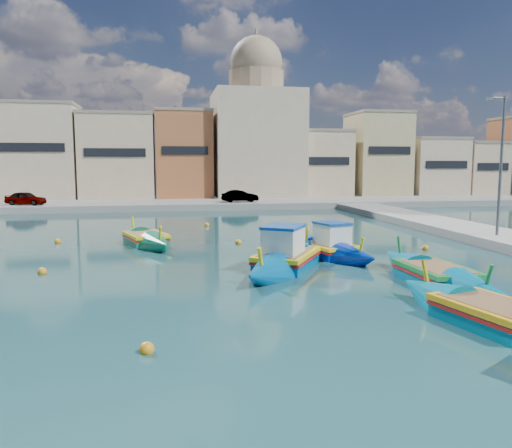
{
  "coord_description": "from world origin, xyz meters",
  "views": [
    {
      "loc": [
        -0.31,
        -18.5,
        4.44
      ],
      "look_at": [
        4.0,
        6.0,
        1.4
      ],
      "focal_mm": 35.0,
      "sensor_mm": 36.0,
      "label": 1
    }
  ],
  "objects_px": {
    "luzzu_cyan_south": "(492,317)",
    "luzzu_blue_south": "(436,277)",
    "luzzu_blue_cabin": "(327,250)",
    "luzzu_green": "(146,240)",
    "church_block": "(256,129)",
    "luzzu_turquoise_cabin": "(287,260)",
    "quay_street_lamp": "(500,165)"
  },
  "relations": [
    {
      "from": "luzzu_cyan_south",
      "to": "luzzu_blue_south",
      "type": "bearing_deg",
      "value": 77.34
    },
    {
      "from": "luzzu_blue_cabin",
      "to": "luzzu_blue_south",
      "type": "relative_size",
      "value": 0.91
    },
    {
      "from": "luzzu_green",
      "to": "luzzu_blue_south",
      "type": "bearing_deg",
      "value": -44.93
    },
    {
      "from": "church_block",
      "to": "luzzu_green",
      "type": "distance_m",
      "value": 33.95
    },
    {
      "from": "luzzu_turquoise_cabin",
      "to": "luzzu_cyan_south",
      "type": "bearing_deg",
      "value": -65.99
    },
    {
      "from": "church_block",
      "to": "luzzu_blue_south",
      "type": "relative_size",
      "value": 2.32
    },
    {
      "from": "luzzu_blue_cabin",
      "to": "luzzu_green",
      "type": "xyz_separation_m",
      "value": [
        -8.74,
        4.99,
        -0.07
      ]
    },
    {
      "from": "church_block",
      "to": "luzzu_turquoise_cabin",
      "type": "height_order",
      "value": "church_block"
    },
    {
      "from": "quay_street_lamp",
      "to": "luzzu_blue_south",
      "type": "height_order",
      "value": "quay_street_lamp"
    },
    {
      "from": "church_block",
      "to": "luzzu_blue_cabin",
      "type": "height_order",
      "value": "church_block"
    },
    {
      "from": "quay_street_lamp",
      "to": "luzzu_green",
      "type": "bearing_deg",
      "value": 170.6
    },
    {
      "from": "luzzu_blue_cabin",
      "to": "luzzu_green",
      "type": "distance_m",
      "value": 10.07
    },
    {
      "from": "luzzu_turquoise_cabin",
      "to": "luzzu_blue_cabin",
      "type": "xyz_separation_m",
      "value": [
        2.56,
        2.31,
        -0.04
      ]
    },
    {
      "from": "church_block",
      "to": "luzzu_green",
      "type": "relative_size",
      "value": 2.61
    },
    {
      "from": "church_block",
      "to": "luzzu_turquoise_cabin",
      "type": "relative_size",
      "value": 2.18
    },
    {
      "from": "luzzu_blue_south",
      "to": "luzzu_blue_cabin",
      "type": "bearing_deg",
      "value": 110.73
    },
    {
      "from": "quay_street_lamp",
      "to": "luzzu_blue_south",
      "type": "xyz_separation_m",
      "value": [
        -8.02,
        -7.83,
        -4.09
      ]
    },
    {
      "from": "quay_street_lamp",
      "to": "luzzu_turquoise_cabin",
      "type": "bearing_deg",
      "value": -162.1
    },
    {
      "from": "luzzu_blue_south",
      "to": "quay_street_lamp",
      "type": "bearing_deg",
      "value": 44.31
    },
    {
      "from": "luzzu_turquoise_cabin",
      "to": "luzzu_cyan_south",
      "type": "distance_m",
      "value": 9.24
    },
    {
      "from": "quay_street_lamp",
      "to": "church_block",
      "type": "bearing_deg",
      "value": 102.35
    },
    {
      "from": "church_block",
      "to": "luzzu_blue_south",
      "type": "height_order",
      "value": "church_block"
    },
    {
      "from": "luzzu_blue_cabin",
      "to": "luzzu_cyan_south",
      "type": "xyz_separation_m",
      "value": [
        1.2,
        -10.75,
        -0.07
      ]
    },
    {
      "from": "quay_street_lamp",
      "to": "luzzu_blue_south",
      "type": "bearing_deg",
      "value": -135.69
    },
    {
      "from": "church_block",
      "to": "quay_street_lamp",
      "type": "bearing_deg",
      "value": -77.65
    },
    {
      "from": "luzzu_blue_south",
      "to": "luzzu_cyan_south",
      "type": "relative_size",
      "value": 1.07
    },
    {
      "from": "luzzu_blue_south",
      "to": "luzzu_cyan_south",
      "type": "distance_m",
      "value": 4.88
    },
    {
      "from": "luzzu_turquoise_cabin",
      "to": "luzzu_cyan_south",
      "type": "relative_size",
      "value": 1.14
    },
    {
      "from": "luzzu_turquoise_cabin",
      "to": "luzzu_blue_cabin",
      "type": "relative_size",
      "value": 1.17
    },
    {
      "from": "luzzu_blue_cabin",
      "to": "quay_street_lamp",
      "type": "bearing_deg",
      "value": 10.14
    },
    {
      "from": "luzzu_green",
      "to": "luzzu_blue_cabin",
      "type": "bearing_deg",
      "value": -29.72
    },
    {
      "from": "quay_street_lamp",
      "to": "luzzu_green",
      "type": "height_order",
      "value": "quay_street_lamp"
    }
  ]
}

